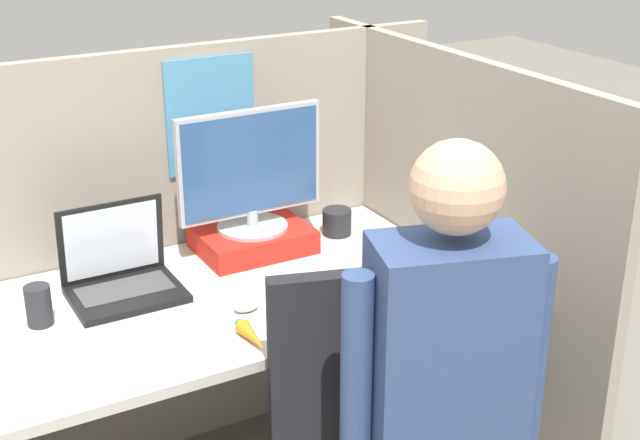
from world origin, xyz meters
name	(u,v)px	position (x,y,z in m)	size (l,w,h in m)	color
cubicle_panel_back	(159,261)	(0.00, 0.79, 0.69)	(2.00, 0.05, 1.36)	gray
cubicle_panel_right	(446,268)	(0.78, 0.31, 0.68)	(0.04, 1.42, 1.36)	gray
desk	(210,352)	(0.00, 0.38, 0.56)	(1.50, 0.77, 0.74)	beige
paper_box	(253,239)	(0.25, 0.61, 0.78)	(0.34, 0.26, 0.07)	red
monitor	(250,171)	(0.25, 0.61, 1.00)	(0.47, 0.22, 0.38)	#B2B2B7
laptop	(122,277)	(-0.20, 0.52, 0.79)	(0.30, 0.24, 0.25)	black
mouse	(246,305)	(0.06, 0.25, 0.76)	(0.07, 0.05, 0.04)	silver
stapler	(424,255)	(0.67, 0.28, 0.76)	(0.04, 0.15, 0.04)	#2D2D33
carrot_toy	(252,337)	(0.00, 0.08, 0.76)	(0.04, 0.15, 0.04)	orange
person	(465,397)	(0.28, -0.42, 0.79)	(0.46, 0.50, 1.36)	brown
coffee_mug	(337,222)	(0.54, 0.59, 0.78)	(0.09, 0.09, 0.08)	#232328
pen_cup	(39,306)	(-0.44, 0.45, 0.80)	(0.07, 0.07, 0.11)	#28282D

